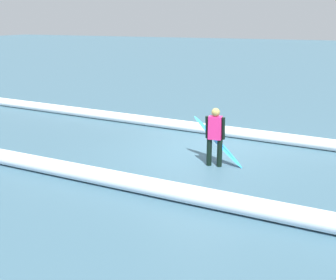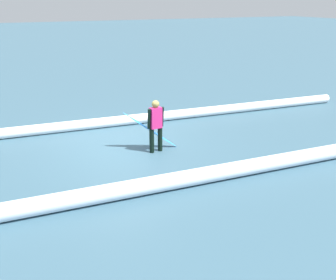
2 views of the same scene
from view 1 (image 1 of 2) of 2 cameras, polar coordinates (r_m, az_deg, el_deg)
name	(u,v)px [view 1 (image 1 of 2)]	position (r m, az deg, el deg)	size (l,w,h in m)	color
ground_plane	(197,154)	(12.20, 3.90, -1.85)	(143.03, 143.03, 0.00)	#375A6B
surfer	(215,134)	(10.98, 6.40, 0.82)	(0.52, 0.23, 1.56)	black
surfboard	(218,141)	(11.39, 6.75, -0.19)	(1.62, 0.69, 1.18)	#268CE5
wave_crest_foreground	(176,125)	(14.76, 1.14, 2.10)	(0.35, 0.35, 23.18)	white
wave_crest_midground	(161,189)	(9.20, -0.98, -6.61)	(0.40, 0.40, 20.60)	white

